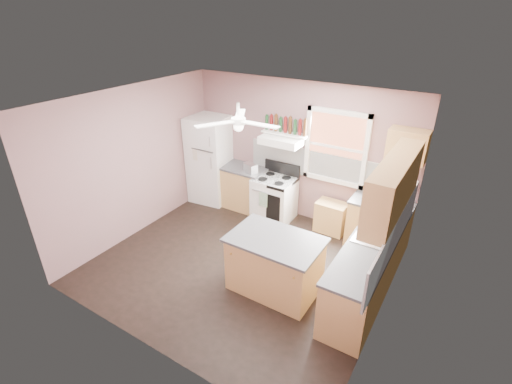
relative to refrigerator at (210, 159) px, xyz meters
The scene contains 32 objects.
floor 2.66m from the refrigerator, 41.11° to the right, with size 4.50×4.50×0.00m, color black.
ceiling 3.06m from the refrigerator, 41.11° to the right, with size 4.50×4.50×0.00m, color white.
wall_back 1.97m from the refrigerator, 11.50° to the left, with size 4.50×0.05×2.70m, color #7A5758.
wall_right 4.49m from the refrigerator, 21.56° to the right, with size 0.05×4.00×2.70m, color #7A5758.
wall_left 1.74m from the refrigerator, 103.47° to the right, with size 0.05×4.00×2.70m, color #7A5758.
backsplash_back 2.37m from the refrigerator, ahead, with size 2.90×0.03×0.55m, color white.
backsplash_right 4.34m from the refrigerator, 18.06° to the right, with size 0.03×2.60×0.55m, color white.
window_view 2.74m from the refrigerator, ahead, with size 1.00×0.02×1.20m, color brown.
window_frame 2.73m from the refrigerator, ahead, with size 1.16×0.07×1.36m, color white.
refrigerator is the anchor object (origin of this frame).
base_cabinet_left 0.96m from the refrigerator, ahead, with size 0.90×0.60×0.86m, color #B3894A.
counter_left 0.83m from the refrigerator, ahead, with size 0.92×0.62×0.04m, color #3F3F42.
toaster 1.07m from the refrigerator, ahead, with size 0.28×0.16×0.18m, color silver.
stove 1.66m from the refrigerator, ahead, with size 0.76×0.64×0.86m, color white.
range_hood 1.79m from the refrigerator, ahead, with size 0.78×0.50×0.14m, color white.
bottle_shelf 1.85m from the refrigerator, ahead, with size 0.90×0.26×0.03m, color white.
cart 2.83m from the refrigerator, ahead, with size 0.56×0.37×0.56m, color #B3894A.
base_cabinet_corner 3.67m from the refrigerator, ahead, with size 1.00×0.60×0.86m, color #B3894A.
base_cabinet_right 4.09m from the refrigerator, 19.30° to the right, with size 0.60×2.20×0.86m, color #B3894A.
counter_corner 3.63m from the refrigerator, ahead, with size 1.02×0.62×0.04m, color #3F3F42.
counter_right 4.05m from the refrigerator, 19.35° to the right, with size 0.62×2.22×0.04m, color #3F3F42.
sink 3.99m from the refrigerator, 16.64° to the right, with size 0.55×0.45×0.03m, color silver.
faucet 4.14m from the refrigerator, 16.01° to the right, with size 0.03×0.03×0.14m, color silver.
upper_cabinet_right 4.21m from the refrigerator, 16.08° to the right, with size 0.33×1.80×0.76m, color #B3894A.
upper_cabinet_corner 3.96m from the refrigerator, ahead, with size 0.60×0.33×0.52m, color #B3894A.
paper_towel 3.97m from the refrigerator, ahead, with size 0.12×0.12×0.26m, color white.
island 3.26m from the refrigerator, 35.29° to the right, with size 1.26×0.80×0.86m, color #B3894A.
island_top 3.22m from the refrigerator, 35.29° to the right, with size 1.33×0.87×0.04m, color #3F3F42.
ceiling_fan_hub 2.92m from the refrigerator, 41.11° to the right, with size 0.20×0.20×0.08m, color white.
soap_bottle 4.17m from the refrigerator, 17.60° to the right, with size 0.09×0.09×0.24m, color silver.
red_caddy 3.87m from the refrigerator, 10.80° to the right, with size 0.18×0.12×0.10m, color #AC0E23.
wine_bottles 1.92m from the refrigerator, ahead, with size 0.86×0.06×0.31m.
Camera 1 is at (2.83, -4.11, 3.87)m, focal length 26.00 mm.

